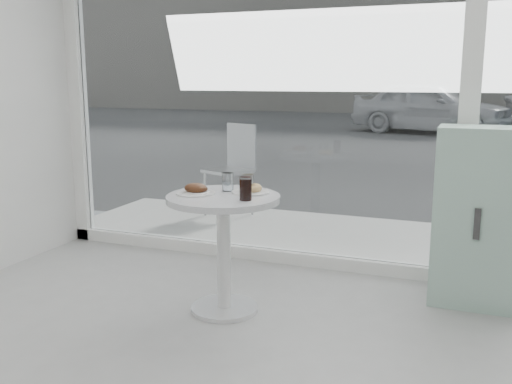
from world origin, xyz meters
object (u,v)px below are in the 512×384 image
at_px(water_tumbler_a, 228,183).
at_px(cola_glass, 246,189).
at_px(plate_donut, 251,190).
at_px(main_table, 224,229).
at_px(patio_chair, 234,163).
at_px(mint_cabinet, 477,217).
at_px(water_tumbler_b, 248,184).
at_px(car_white, 431,107).
at_px(plate_fritter, 196,190).

height_order(water_tumbler_a, cola_glass, cola_glass).
bearing_deg(cola_glass, plate_donut, 103.88).
bearing_deg(main_table, plate_donut, 44.27).
bearing_deg(cola_glass, patio_chair, 115.07).
relative_size(mint_cabinet, water_tumbler_b, 10.21).
xyz_separation_m(patio_chair, plate_donut, (1.08, -2.21, 0.19)).
bearing_deg(car_white, patio_chair, -168.51).
bearing_deg(water_tumbler_b, main_table, -125.78).
distance_m(plate_donut, water_tumbler_a, 0.17).
height_order(main_table, plate_donut, plate_donut).
xyz_separation_m(plate_donut, water_tumbler_b, (-0.02, 0.02, 0.03)).
distance_m(car_white, plate_donut, 13.14).
height_order(main_table, mint_cabinet, mint_cabinet).
height_order(patio_chair, water_tumbler_b, patio_chair).
xyz_separation_m(main_table, patio_chair, (-0.95, 2.34, 0.05)).
bearing_deg(main_table, water_tumbler_a, 101.65).
height_order(plate_fritter, water_tumbler_a, water_tumbler_a).
height_order(patio_chair, plate_fritter, patio_chair).
distance_m(main_table, plate_donut, 0.30).
xyz_separation_m(plate_fritter, cola_glass, (0.36, -0.06, 0.04)).
bearing_deg(water_tumbler_a, main_table, -78.35).
height_order(main_table, patio_chair, patio_chair).
bearing_deg(car_white, plate_donut, -162.80).
height_order(patio_chair, car_white, car_white).
relative_size(plate_fritter, water_tumbler_b, 2.13).
distance_m(water_tumbler_a, cola_glass, 0.31).
relative_size(mint_cabinet, cola_glass, 8.35).
xyz_separation_m(water_tumbler_a, cola_glass, (0.22, -0.23, 0.02)).
distance_m(main_table, plate_fritter, 0.30).
relative_size(patio_chair, plate_donut, 3.95).
relative_size(car_white, plate_fritter, 17.22).
distance_m(car_white, water_tumbler_b, 13.12).
relative_size(car_white, plate_donut, 17.47).
bearing_deg(water_tumbler_a, patio_chair, 112.64).
distance_m(patio_chair, car_white, 11.00).
relative_size(mint_cabinet, patio_chair, 1.23).
bearing_deg(mint_cabinet, plate_donut, -156.05).
distance_m(mint_cabinet, patio_chair, 2.93).
relative_size(plate_fritter, cola_glass, 1.74).
height_order(main_table, water_tumbler_b, water_tumbler_b).
distance_m(patio_chair, water_tumbler_a, 2.39).
height_order(patio_chair, plate_donut, patio_chair).
relative_size(car_white, cola_glass, 30.04).
xyz_separation_m(water_tumbler_b, cola_glass, (0.08, -0.24, 0.02)).
bearing_deg(water_tumbler_b, plate_fritter, -147.13).
height_order(mint_cabinet, cola_glass, mint_cabinet).
height_order(plate_fritter, cola_glass, cola_glass).
bearing_deg(water_tumbler_b, water_tumbler_a, -175.16).
distance_m(car_white, cola_glass, 13.36).
relative_size(main_table, water_tumbler_a, 6.39).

